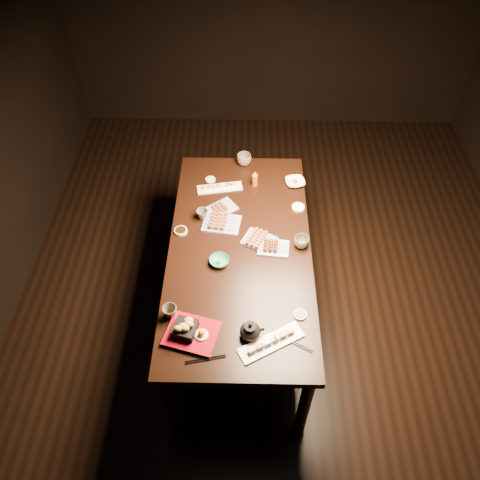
# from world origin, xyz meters

# --- Properties ---
(ground) EXTENTS (5.00, 5.00, 0.00)m
(ground) POSITION_xyz_m (0.00, 0.00, 0.00)
(ground) COLOR black
(ground) RESTS_ON ground
(dining_table) EXTENTS (0.95, 1.83, 0.75)m
(dining_table) POSITION_xyz_m (-0.29, -0.01, 0.38)
(dining_table) COLOR black
(dining_table) RESTS_ON ground
(sushi_platter_near) EXTENTS (0.37, 0.27, 0.05)m
(sushi_platter_near) POSITION_xyz_m (-0.11, -0.68, 0.77)
(sushi_platter_near) COLOR white
(sushi_platter_near) RESTS_ON dining_table
(sushi_platter_far) EXTENTS (0.33, 0.14, 0.04)m
(sushi_platter_far) POSITION_xyz_m (-0.44, 0.54, 0.77)
(sushi_platter_far) COLOR white
(sushi_platter_far) RESTS_ON dining_table
(yakitori_plate_center) EXTENTS (0.27, 0.21, 0.06)m
(yakitori_plate_center) POSITION_xyz_m (-0.41, 0.19, 0.78)
(yakitori_plate_center) COLOR #828EB6
(yakitori_plate_center) RESTS_ON dining_table
(yakitori_plate_right) EXTENTS (0.25, 0.23, 0.05)m
(yakitori_plate_right) POSITION_xyz_m (-0.17, 0.04, 0.78)
(yakitori_plate_right) COLOR #828EB6
(yakitori_plate_right) RESTS_ON dining_table
(yakitori_plate_left) EXTENTS (0.24, 0.23, 0.05)m
(yakitori_plate_left) POSITION_xyz_m (-0.42, 0.33, 0.77)
(yakitori_plate_left) COLOR #828EB6
(yakitori_plate_left) RESTS_ON dining_table
(tsukune_plate) EXTENTS (0.21, 0.16, 0.05)m
(tsukune_plate) POSITION_xyz_m (-0.08, -0.01, 0.77)
(tsukune_plate) COLOR #828EB6
(tsukune_plate) RESTS_ON dining_table
(edamame_bowl_green) EXTENTS (0.16, 0.16, 0.04)m
(edamame_bowl_green) POSITION_xyz_m (-0.41, -0.14, 0.77)
(edamame_bowl_green) COLOR #2D8B73
(edamame_bowl_green) RESTS_ON dining_table
(edamame_bowl_cream) EXTENTS (0.16, 0.16, 0.03)m
(edamame_bowl_cream) POSITION_xyz_m (0.09, 0.60, 0.77)
(edamame_bowl_cream) COLOR #F5EEC8
(edamame_bowl_cream) RESTS_ON dining_table
(tempura_tray) EXTENTS (0.33, 0.29, 0.10)m
(tempura_tray) POSITION_xyz_m (-0.54, -0.64, 0.80)
(tempura_tray) COLOR black
(tempura_tray) RESTS_ON dining_table
(teacup_near_left) EXTENTS (0.11, 0.11, 0.08)m
(teacup_near_left) POSITION_xyz_m (-0.67, -0.52, 0.79)
(teacup_near_left) COLOR #52483F
(teacup_near_left) RESTS_ON dining_table
(teacup_mid_right) EXTENTS (0.10, 0.10, 0.08)m
(teacup_mid_right) POSITION_xyz_m (0.10, 0.01, 0.79)
(teacup_mid_right) COLOR #52483F
(teacup_mid_right) RESTS_ON dining_table
(teacup_far_left) EXTENTS (0.10, 0.10, 0.07)m
(teacup_far_left) POSITION_xyz_m (-0.54, 0.25, 0.79)
(teacup_far_left) COLOR #52483F
(teacup_far_left) RESTS_ON dining_table
(teacup_far_right) EXTENTS (0.14, 0.14, 0.09)m
(teacup_far_right) POSITION_xyz_m (-0.27, 0.82, 0.79)
(teacup_far_right) COLOR #52483F
(teacup_far_right) RESTS_ON dining_table
(teapot) EXTENTS (0.14, 0.14, 0.11)m
(teapot) POSITION_xyz_m (-0.22, -0.64, 0.81)
(teapot) COLOR black
(teapot) RESTS_ON dining_table
(condiment_bottle) EXTENTS (0.05, 0.05, 0.13)m
(condiment_bottle) POSITION_xyz_m (-0.19, 0.58, 0.81)
(condiment_bottle) COLOR brown
(condiment_bottle) RESTS_ON dining_table
(sauce_dish_west) EXTENTS (0.11, 0.11, 0.02)m
(sauce_dish_west) POSITION_xyz_m (-0.68, 0.12, 0.76)
(sauce_dish_west) COLOR white
(sauce_dish_west) RESTS_ON dining_table
(sauce_dish_east) EXTENTS (0.11, 0.11, 0.02)m
(sauce_dish_east) POSITION_xyz_m (0.10, 0.35, 0.76)
(sauce_dish_east) COLOR white
(sauce_dish_east) RESTS_ON dining_table
(sauce_dish_se) EXTENTS (0.08, 0.08, 0.01)m
(sauce_dish_se) POSITION_xyz_m (0.06, -0.50, 0.76)
(sauce_dish_se) COLOR white
(sauce_dish_se) RESTS_ON dining_table
(sauce_dish_nw) EXTENTS (0.09, 0.09, 0.01)m
(sauce_dish_nw) POSITION_xyz_m (-0.52, 0.63, 0.76)
(sauce_dish_nw) COLOR white
(sauce_dish_nw) RESTS_ON dining_table
(chopsticks_near) EXTENTS (0.21, 0.06, 0.01)m
(chopsticks_near) POSITION_xyz_m (-0.46, -0.79, 0.75)
(chopsticks_near) COLOR black
(chopsticks_near) RESTS_ON dining_table
(chopsticks_se) EXTENTS (0.20, 0.12, 0.01)m
(chopsticks_se) POSITION_xyz_m (0.01, -0.68, 0.75)
(chopsticks_se) COLOR black
(chopsticks_se) RESTS_ON dining_table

